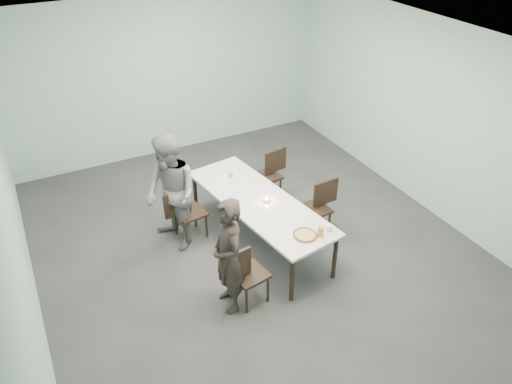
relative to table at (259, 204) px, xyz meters
name	(u,v)px	position (x,y,z in m)	size (l,w,h in m)	color
ground	(254,246)	(-0.11, -0.05, -0.69)	(7.00, 7.00, 0.00)	#333335
room_shell	(253,121)	(-0.11, -0.05, 1.33)	(6.02, 7.02, 3.01)	#A0CAC0
table	(259,204)	(0.00, 0.00, 0.00)	(1.27, 2.70, 0.75)	white
chair_near_left	(244,272)	(-0.74, -1.01, -0.19)	(0.64, 0.49, 0.87)	black
chair_far_left	(185,211)	(-0.92, 0.60, -0.19)	(0.64, 0.47, 0.87)	black
chair_near_right	(319,204)	(0.94, -0.16, -0.19)	(0.62, 0.44, 0.87)	black
chair_far_right	(270,171)	(0.74, 1.02, -0.19)	(0.64, 0.48, 0.87)	black
diner_near	(228,257)	(-0.92, -0.96, 0.10)	(0.58, 0.38, 1.58)	black
diner_far	(171,194)	(-1.11, 0.56, 0.19)	(0.85, 0.67, 1.76)	slate
pizza	(305,235)	(0.14, -1.00, 0.08)	(0.34, 0.34, 0.04)	white
side_plate	(290,213)	(0.24, -0.47, 0.06)	(0.18, 0.18, 0.01)	white
beer_glass	(321,232)	(0.32, -1.09, 0.13)	(0.08, 0.08, 0.15)	gold
water_tumbler	(329,228)	(0.48, -1.05, 0.10)	(0.08, 0.08, 0.09)	silver
tealight	(267,201)	(0.08, -0.08, 0.08)	(0.06, 0.06, 0.05)	silver
amber_tumbler	(231,175)	(-0.09, 0.76, 0.10)	(0.07, 0.07, 0.08)	gold
menu	(225,180)	(-0.20, 0.75, 0.06)	(0.30, 0.22, 0.01)	silver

